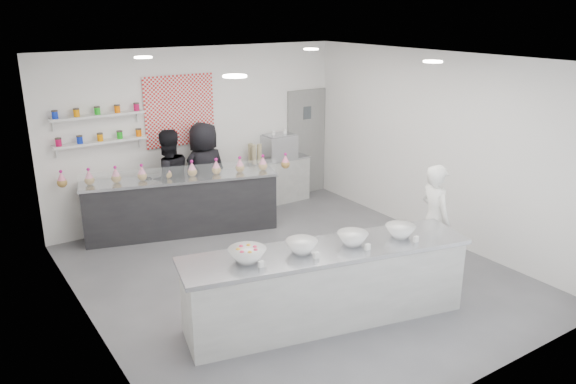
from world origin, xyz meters
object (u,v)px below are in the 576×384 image
at_px(back_bar, 182,206).
at_px(espresso_ledge, 280,180).
at_px(staff_right, 205,173).
at_px(espresso_machine, 279,147).
at_px(woman_prep, 435,220).
at_px(prep_counter, 327,285).
at_px(staff_left, 168,181).

relative_size(back_bar, espresso_ledge, 2.69).
distance_m(espresso_ledge, staff_right, 1.73).
relative_size(espresso_machine, woman_prep, 0.37).
bearing_deg(espresso_machine, espresso_ledge, 0.00).
height_order(prep_counter, espresso_machine, espresso_machine).
distance_m(prep_counter, back_bar, 3.55).
height_order(espresso_machine, staff_right, staff_right).
height_order(espresso_ledge, staff_right, staff_right).
xyz_separation_m(back_bar, staff_left, (-0.11, 0.25, 0.38)).
bearing_deg(espresso_ledge, back_bar, -168.49).
bearing_deg(staff_right, staff_left, -7.97).
bearing_deg(woman_prep, back_bar, 46.82).
bearing_deg(espresso_ledge, staff_left, -175.02).
distance_m(prep_counter, staff_left, 3.83).
relative_size(prep_counter, woman_prep, 2.18).
height_order(prep_counter, back_bar, back_bar).
distance_m(back_bar, staff_right, 0.75).
bearing_deg(prep_counter, back_bar, 108.19).
bearing_deg(back_bar, prep_counter, -68.41).
bearing_deg(staff_left, espresso_machine, -175.40).
distance_m(prep_counter, woman_prep, 2.10).
xyz_separation_m(prep_counter, staff_right, (0.24, 3.81, 0.42)).
relative_size(prep_counter, back_bar, 1.10).
relative_size(prep_counter, staff_left, 1.99).
distance_m(prep_counter, espresso_machine, 4.46).
bearing_deg(staff_left, prep_counter, 96.17).
bearing_deg(espresso_machine, back_bar, -168.43).
xyz_separation_m(espresso_ledge, staff_right, (-1.66, -0.18, 0.45)).
relative_size(back_bar, woman_prep, 1.98).
relative_size(woman_prep, staff_left, 0.92).
distance_m(back_bar, espresso_ledge, 2.28).
distance_m(back_bar, woman_prep, 4.09).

